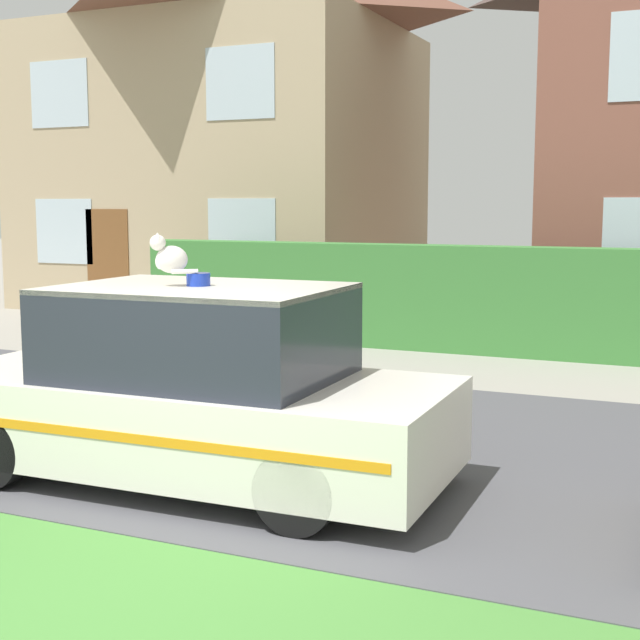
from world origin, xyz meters
TOP-DOWN VIEW (x-y plane):
  - ground_plane at (0.00, 0.00)m, footprint 80.00×80.00m
  - road_strip at (0.00, 3.66)m, footprint 28.00×5.52m
  - lawn_verge at (0.00, -0.49)m, footprint 28.00×2.77m
  - garden_hedge at (-0.62, 9.13)m, footprint 10.03×0.53m
  - police_car at (-0.59, 2.13)m, footprint 4.20×1.84m
  - cat at (-0.70, 2.01)m, footprint 0.36×0.29m
  - house_left at (-6.87, 13.65)m, footprint 7.80×6.38m

SIDE VIEW (x-z plane):
  - ground_plane at x=0.00m, z-range 0.00..0.00m
  - lawn_verge at x=0.00m, z-range 0.00..0.01m
  - road_strip at x=0.00m, z-range 0.00..0.01m
  - police_car at x=-0.59m, z-range -0.09..1.57m
  - garden_hedge at x=-0.62m, z-range 0.00..1.59m
  - cat at x=-0.70m, z-range 1.64..1.96m
  - house_left at x=-6.87m, z-range 0.09..8.45m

